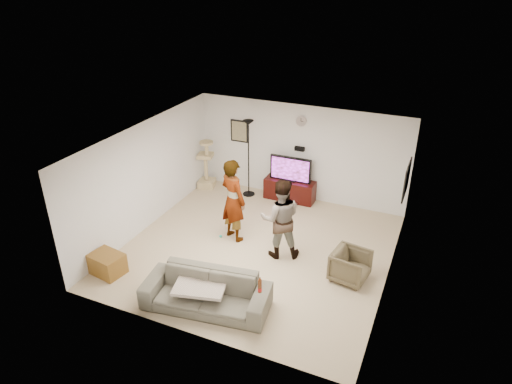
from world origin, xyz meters
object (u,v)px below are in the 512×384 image
at_px(tv_stand, 290,190).
at_px(armchair, 350,266).
at_px(tv, 291,169).
at_px(cat_tree, 206,164).
at_px(sofa, 206,292).
at_px(floor_lamp, 249,159).
at_px(side_table, 107,264).
at_px(person_right, 280,219).
at_px(beer_bottle, 260,286).
at_px(person_left, 233,200).

height_order(tv_stand, armchair, armchair).
relative_size(tv, cat_tree, 0.80).
xyz_separation_m(sofa, armchair, (2.17, 1.82, -0.02)).
bearing_deg(floor_lamp, tv, 8.89).
bearing_deg(side_table, sofa, -2.22).
distance_m(tv_stand, person_right, 2.64).
bearing_deg(side_table, armchair, 21.18).
relative_size(beer_bottle, armchair, 0.36).
bearing_deg(cat_tree, sofa, -60.85).
bearing_deg(tv_stand, person_right, -74.94).
distance_m(tv, sofa, 4.59).
xyz_separation_m(person_right, sofa, (-0.61, -2.07, -0.55)).
xyz_separation_m(tv, cat_tree, (-2.37, -0.20, -0.19)).
relative_size(tv, person_right, 0.62).
xyz_separation_m(tv, sofa, (0.06, -4.55, -0.54)).
bearing_deg(armchair, tv, 48.11).
xyz_separation_m(floor_lamp, cat_tree, (-1.27, -0.02, -0.35)).
distance_m(floor_lamp, person_left, 2.18).
bearing_deg(person_left, side_table, 76.57).
distance_m(floor_lamp, cat_tree, 1.32).
distance_m(floor_lamp, armchair, 4.26).
distance_m(person_left, beer_bottle, 2.81).
bearing_deg(floor_lamp, cat_tree, -178.94).
bearing_deg(beer_bottle, person_left, 125.23).
height_order(floor_lamp, armchair, floor_lamp).
bearing_deg(tv, person_left, -102.82).
bearing_deg(armchair, tv_stand, 48.11).
height_order(person_right, side_table, person_right).
distance_m(person_right, sofa, 2.23).
distance_m(floor_lamp, beer_bottle, 4.91).
bearing_deg(tv_stand, side_table, -116.67).
xyz_separation_m(person_right, beer_bottle, (0.43, -2.07, -0.09)).
relative_size(person_right, beer_bottle, 7.01).
distance_m(cat_tree, person_left, 2.79).
height_order(cat_tree, beer_bottle, cat_tree).
relative_size(floor_lamp, side_table, 3.20).
height_order(beer_bottle, armchair, beer_bottle).
bearing_deg(cat_tree, side_table, -88.26).
distance_m(tv_stand, sofa, 4.55).
bearing_deg(person_left, sofa, 128.81).
height_order(sofa, armchair, sofa).
bearing_deg(side_table, tv, 63.33).
relative_size(tv_stand, person_right, 0.75).
bearing_deg(side_table, beer_bottle, -1.53).
bearing_deg(tv_stand, armchair, -50.72).
bearing_deg(tv, person_right, -74.94).
bearing_deg(cat_tree, person_left, -48.11).
xyz_separation_m(person_left, person_right, (1.18, -0.22, -0.07)).
relative_size(tv_stand, person_left, 0.69).
distance_m(person_right, beer_bottle, 2.12).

